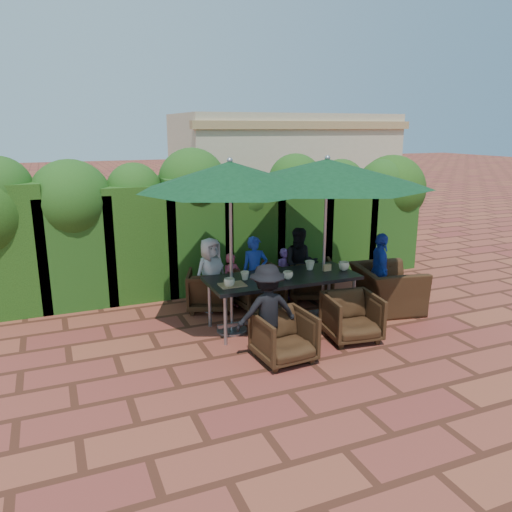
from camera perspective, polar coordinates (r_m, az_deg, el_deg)
name	(u,v)px	position (r m, az deg, el deg)	size (l,w,h in m)	color
ground	(273,329)	(7.32, 1.93, -8.38)	(80.00, 80.00, 0.00)	brown
dining_table	(282,281)	(7.27, 3.03, -2.90)	(2.21, 0.90, 0.75)	black
umbrella_left	(230,176)	(6.73, -2.99, 9.09)	(2.50, 2.50, 2.46)	gray
umbrella_right	(327,173)	(7.33, 8.12, 9.43)	(3.01, 3.01, 2.46)	gray
chair_far_left	(209,288)	(8.01, -5.34, -3.69)	(0.68, 0.64, 0.70)	black
chair_far_mid	(256,284)	(8.11, 0.05, -3.21)	(0.73, 0.69, 0.75)	black
chair_far_right	(310,277)	(8.55, 6.22, -2.41)	(0.72, 0.68, 0.74)	black
chair_near_left	(284,334)	(6.29, 3.23, -8.94)	(0.67, 0.63, 0.69)	black
chair_near_right	(352,315)	(7.00, 10.91, -6.61)	(0.69, 0.65, 0.71)	black
chair_end_right	(387,281)	(8.23, 14.80, -2.80)	(1.06, 0.69, 0.93)	black
adult_far_left	(211,274)	(7.91, -5.19, -2.11)	(0.58, 0.35, 1.18)	silver
adult_far_mid	(255,272)	(8.05, -0.13, -1.84)	(0.42, 0.34, 1.16)	#213EB4
adult_far_right	(300,264)	(8.38, 5.10, -0.96)	(0.59, 0.36, 1.24)	black
adult_near_left	(267,311)	(6.29, 1.28, -6.33)	(0.78, 0.36, 1.22)	black
adult_end_right	(380,271)	(8.26, 13.96, -1.63)	(0.72, 0.36, 1.22)	#213EB4
child_left	(232,281)	(8.05, -2.79, -2.85)	(0.32, 0.26, 0.89)	#E14F6A
child_right	(285,274)	(8.42, 3.32, -2.09)	(0.32, 0.26, 0.89)	#7F4DA7
pedestrian_a	(269,214)	(11.62, 1.54, 4.86)	(1.68, 0.60, 1.80)	green
pedestrian_b	(300,210)	(12.20, 5.11, 5.23)	(0.86, 0.52, 1.78)	#E14F6A
pedestrian_c	(318,211)	(12.05, 7.08, 5.18)	(1.17, 0.54, 1.83)	gray
cup_a	(229,283)	(6.76, -3.06, -3.05)	(0.15, 0.15, 0.12)	beige
cup_b	(245,275)	(7.07, -1.27, -2.24)	(0.13, 0.13, 0.12)	beige
cup_c	(288,275)	(7.10, 3.67, -2.20)	(0.15, 0.15, 0.12)	beige
cup_d	(310,265)	(7.59, 6.17, -1.06)	(0.15, 0.15, 0.14)	beige
cup_e	(344,266)	(7.65, 10.00, -1.13)	(0.16, 0.16, 0.13)	beige
ketchup_bottle	(270,272)	(7.15, 1.65, -1.83)	(0.04, 0.04, 0.17)	#B20C0A
sauce_bottle	(271,270)	(7.27, 1.69, -1.56)	(0.04, 0.04, 0.17)	#4C230C
serving_tray	(232,285)	(6.82, -2.73, -3.31)	(0.35, 0.25, 0.02)	#A67C50
number_block_left	(271,274)	(7.20, 1.70, -2.01)	(0.12, 0.06, 0.10)	tan
number_block_right	(327,267)	(7.58, 8.11, -1.31)	(0.12, 0.06, 0.10)	tan
hedge_wall	(205,215)	(8.95, -5.81, 4.67)	(9.10, 1.60, 2.51)	#19390F
building	(283,172)	(14.61, 3.12, 9.62)	(6.20, 3.08, 3.20)	beige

